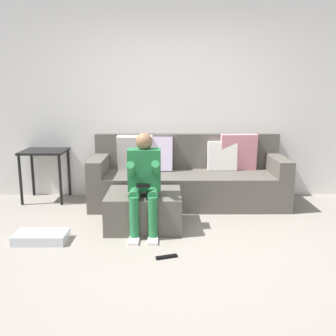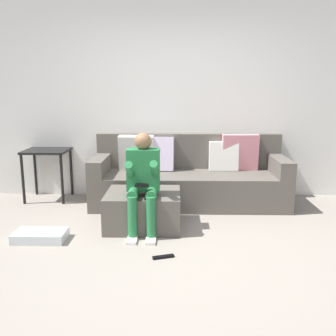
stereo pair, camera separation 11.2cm
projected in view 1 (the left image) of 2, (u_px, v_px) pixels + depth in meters
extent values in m
plane|color=gray|center=(178.00, 259.00, 3.39)|extent=(6.93, 6.93, 0.00)
cube|color=white|center=(173.00, 98.00, 5.23)|extent=(5.33, 0.10, 2.74)
cube|color=#59544C|center=(188.00, 188.00, 4.98)|extent=(2.49, 0.90, 0.42)
cube|color=#59544C|center=(187.00, 150.00, 5.23)|extent=(2.49, 0.21, 0.47)
cube|color=#59544C|center=(99.00, 165.00, 4.91)|extent=(0.19, 0.90, 0.21)
cube|color=#59544C|center=(277.00, 164.00, 4.92)|extent=(0.19, 0.90, 0.21)
cube|color=white|center=(135.00, 153.00, 5.05)|extent=(0.47, 0.20, 0.48)
cube|color=silver|center=(156.00, 154.00, 5.04)|extent=(0.46, 0.23, 0.46)
cube|color=pink|center=(238.00, 152.00, 5.07)|extent=(0.49, 0.15, 0.48)
cube|color=white|center=(222.00, 156.00, 5.07)|extent=(0.38, 0.15, 0.39)
cube|color=#59544C|center=(144.00, 210.00, 4.15)|extent=(0.80, 0.68, 0.39)
cube|color=#26723F|center=(144.00, 170.00, 3.97)|extent=(0.34, 0.20, 0.44)
sphere|color=#8C6647|center=(144.00, 141.00, 3.91)|extent=(0.18, 0.18, 0.18)
cylinder|color=#26723F|center=(135.00, 193.00, 3.88)|extent=(0.11, 0.28, 0.11)
cylinder|color=#26723F|center=(134.00, 217.00, 3.78)|extent=(0.09, 0.09, 0.41)
cube|color=white|center=(134.00, 240.00, 3.77)|extent=(0.10, 0.22, 0.03)
cylinder|color=#26723F|center=(132.00, 172.00, 3.84)|extent=(0.08, 0.35, 0.28)
cylinder|color=#26723F|center=(153.00, 193.00, 3.88)|extent=(0.11, 0.28, 0.11)
cylinder|color=#26723F|center=(153.00, 217.00, 3.79)|extent=(0.09, 0.09, 0.41)
cube|color=white|center=(153.00, 240.00, 3.77)|extent=(0.10, 0.22, 0.03)
cylinder|color=#26723F|center=(156.00, 170.00, 3.86)|extent=(0.08, 0.32, 0.26)
cube|color=black|center=(143.00, 185.00, 3.79)|extent=(0.14, 0.06, 0.03)
cube|color=silver|center=(41.00, 237.00, 3.76)|extent=(0.51, 0.29, 0.09)
cube|color=black|center=(44.00, 151.00, 5.06)|extent=(0.58, 0.51, 0.03)
cylinder|color=black|center=(21.00, 180.00, 4.91)|extent=(0.04, 0.04, 0.66)
cylinder|color=black|center=(60.00, 180.00, 4.91)|extent=(0.04, 0.04, 0.66)
cylinder|color=black|center=(33.00, 173.00, 5.35)|extent=(0.04, 0.04, 0.66)
cylinder|color=black|center=(69.00, 173.00, 5.36)|extent=(0.04, 0.04, 0.66)
cube|color=black|center=(167.00, 257.00, 3.40)|extent=(0.20, 0.10, 0.02)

